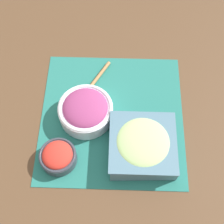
# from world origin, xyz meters

# --- Properties ---
(ground_plane) EXTENTS (3.00, 3.00, 0.00)m
(ground_plane) POSITION_xyz_m (0.00, 0.00, 0.00)
(ground_plane) COLOR #513823
(placemat) EXTENTS (0.46, 0.48, 0.00)m
(placemat) POSITION_xyz_m (0.00, 0.00, 0.00)
(placemat) COLOR #236B60
(placemat) RESTS_ON ground_plane
(onion_bowl) EXTENTS (0.17, 0.17, 0.08)m
(onion_bowl) POSITION_xyz_m (0.08, 0.00, 0.04)
(onion_bowl) COLOR silver
(onion_bowl) RESTS_ON placemat
(cucumber_bowl) EXTENTS (0.20, 0.20, 0.08)m
(cucumber_bowl) POSITION_xyz_m (-0.09, 0.11, 0.04)
(cucumber_bowl) COLOR slate
(cucumber_bowl) RESTS_ON placemat
(tomato_bowl) EXTENTS (0.11, 0.11, 0.06)m
(tomato_bowl) POSITION_xyz_m (0.16, 0.15, 0.03)
(tomato_bowl) COLOR #333842
(tomato_bowl) RESTS_ON placemat
(wooden_spoon) EXTENTS (0.12, 0.18, 0.03)m
(wooden_spoon) POSITION_xyz_m (0.09, -0.09, 0.02)
(wooden_spoon) COLOR #9E7042
(wooden_spoon) RESTS_ON placemat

